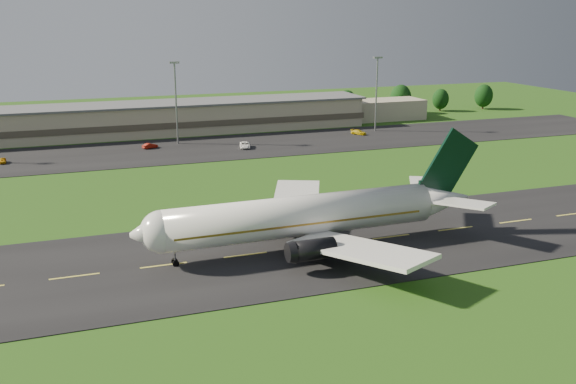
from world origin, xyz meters
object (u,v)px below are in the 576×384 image
object	(u,v)px
terminal	(172,118)
service_vehicle_a	(3,161)
light_mast_centre	(176,93)
light_mast_east	(377,85)
service_vehicle_b	(150,146)
service_vehicle_d	(359,132)
airliner	(307,216)
service_vehicle_c	(245,145)

from	to	relation	value
terminal	service_vehicle_a	distance (m)	48.58
terminal	light_mast_centre	world-z (taller)	light_mast_centre
terminal	light_mast_centre	bearing A→B (deg)	-94.95
terminal	service_vehicle_a	xyz separation A→B (m)	(-41.25, -25.44, -3.31)
light_mast_east	service_vehicle_a	xyz separation A→B (m)	(-94.85, -9.26, -12.05)
light_mast_centre	service_vehicle_b	xyz separation A→B (m)	(-7.40, -3.73, -12.02)
service_vehicle_b	service_vehicle_d	distance (m)	55.54
airliner	service_vehicle_c	xyz separation A→B (m)	(10.57, 69.05, -3.84)
airliner	service_vehicle_d	xyz separation A→B (m)	(44.33, 76.14, -3.93)
light_mast_centre	service_vehicle_c	xyz separation A→B (m)	(14.38, -10.93, -11.92)
service_vehicle_c	service_vehicle_d	distance (m)	34.50
service_vehicle_c	service_vehicle_d	world-z (taller)	service_vehicle_c
airliner	service_vehicle_a	world-z (taller)	airliner
service_vehicle_c	service_vehicle_d	xyz separation A→B (m)	(33.76, 7.09, -0.09)
service_vehicle_b	light_mast_centre	bearing A→B (deg)	-86.23
service_vehicle_a	service_vehicle_d	bearing A→B (deg)	1.83
airliner	light_mast_east	world-z (taller)	light_mast_east
service_vehicle_a	service_vehicle_d	world-z (taller)	service_vehicle_d
light_mast_centre	light_mast_east	size ratio (longest dim) A/B	1.00
terminal	service_vehicle_c	distance (m)	30.23
airliner	service_vehicle_d	size ratio (longest dim) A/B	11.86
light_mast_centre	service_vehicle_a	size ratio (longest dim) A/B	5.93
service_vehicle_b	service_vehicle_d	world-z (taller)	service_vehicle_d
service_vehicle_c	service_vehicle_b	bearing A→B (deg)	175.48
light_mast_centre	airliner	bearing A→B (deg)	-87.27
light_mast_centre	service_vehicle_a	bearing A→B (deg)	-166.92
service_vehicle_b	service_vehicle_c	world-z (taller)	service_vehicle_c
airliner	service_vehicle_d	world-z (taller)	airliner
terminal	service_vehicle_d	world-z (taller)	terminal
airliner	service_vehicle_c	distance (m)	69.96
light_mast_east	service_vehicle_c	world-z (taller)	light_mast_east
service_vehicle_a	service_vehicle_b	xyz separation A→B (m)	(32.45, 5.53, 0.04)
service_vehicle_a	service_vehicle_d	distance (m)	88.16
light_mast_centre	service_vehicle_c	distance (m)	21.64
light_mast_east	service_vehicle_c	distance (m)	43.72
airliner	terminal	xyz separation A→B (m)	(-2.41, 96.17, -0.67)
terminal	service_vehicle_d	xyz separation A→B (m)	(46.74, -20.03, -3.26)
light_mast_east	service_vehicle_b	bearing A→B (deg)	-176.58
light_mast_east	service_vehicle_a	distance (m)	96.06
airliner	terminal	bearing A→B (deg)	90.42
light_mast_east	service_vehicle_a	size ratio (longest dim) A/B	5.93
light_mast_east	service_vehicle_d	bearing A→B (deg)	-150.69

